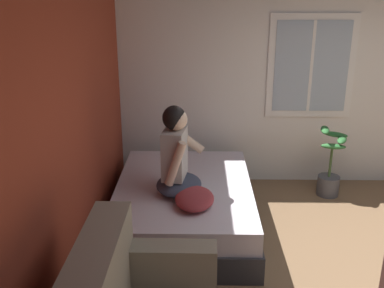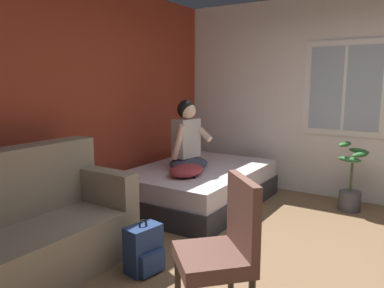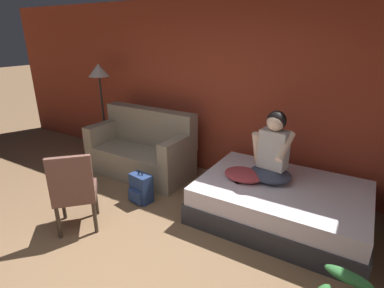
{
  "view_description": "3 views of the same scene",
  "coord_description": "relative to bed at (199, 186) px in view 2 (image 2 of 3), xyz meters",
  "views": [
    {
      "loc": [
        -2.99,
        1.74,
        2.42
      ],
      "look_at": [
        0.53,
        1.8,
        1.16
      ],
      "focal_mm": 42.0,
      "sensor_mm": 36.0,
      "label": 1
    },
    {
      "loc": [
        -2.82,
        -0.58,
        1.6
      ],
      "look_at": [
        0.35,
        1.45,
        0.95
      ],
      "focal_mm": 35.0,
      "sensor_mm": 36.0,
      "label": 2
    },
    {
      "loc": [
        1.9,
        -1.41,
        2.19
      ],
      "look_at": [
        -0.08,
        1.91,
        0.76
      ],
      "focal_mm": 28.0,
      "sensor_mm": 36.0,
      "label": 3
    }
  ],
  "objects": [
    {
      "name": "person_seated",
      "position": [
        -0.17,
        0.06,
        0.6
      ],
      "size": [
        0.58,
        0.51,
        0.88
      ],
      "color": "#383D51",
      "rests_on": "bed"
    },
    {
      "name": "ground_plane",
      "position": [
        -1.19,
        -1.89,
        -0.24
      ],
      "size": [
        40.0,
        40.0,
        0.0
      ],
      "primitive_type": "plane",
      "color": "brown"
    },
    {
      "name": "bed",
      "position": [
        0.0,
        0.0,
        0.0
      ],
      "size": [
        2.0,
        1.42,
        0.48
      ],
      "color": "#2D2D33",
      "rests_on": "ground"
    },
    {
      "name": "cell_phone",
      "position": [
        -0.51,
        -0.18,
        0.25
      ],
      "size": [
        0.14,
        0.15,
        0.01
      ],
      "primitive_type": "cube",
      "rotation": [
        0.0,
        0.0,
        3.83
      ],
      "color": "black",
      "rests_on": "bed"
    },
    {
      "name": "throw_pillow",
      "position": [
        -0.46,
        -0.11,
        0.31
      ],
      "size": [
        0.49,
        0.37,
        0.14
      ],
      "primitive_type": "ellipsoid",
      "rotation": [
        0.0,
        0.0,
        -0.02
      ],
      "color": "#993338",
      "rests_on": "bed"
    },
    {
      "name": "potted_plant",
      "position": [
        0.77,
        -1.72,
        0.07
      ],
      "size": [
        0.39,
        0.37,
        0.85
      ],
      "color": "#4C4C51",
      "rests_on": "ground"
    },
    {
      "name": "wall_side_with_window",
      "position": [
        1.29,
        -1.89,
        1.12
      ],
      "size": [
        0.19,
        6.84,
        2.7
      ],
      "color": "silver",
      "rests_on": "ground"
    },
    {
      "name": "wall_back_accent",
      "position": [
        -1.19,
        0.91,
        1.11
      ],
      "size": [
        9.81,
        0.16,
        2.7
      ],
      "primitive_type": "cube",
      "color": "#993823",
      "rests_on": "ground"
    },
    {
      "name": "backpack",
      "position": [
        -1.76,
        -0.55,
        -0.04
      ],
      "size": [
        0.33,
        0.27,
        0.46
      ],
      "color": "navy",
      "rests_on": "ground"
    },
    {
      "name": "couch",
      "position": [
        -2.34,
        0.21,
        0.16
      ],
      "size": [
        1.71,
        0.84,
        1.04
      ],
      "color": "gray",
      "rests_on": "ground"
    },
    {
      "name": "side_chair",
      "position": [
        -1.99,
        -1.41,
        0.3
      ],
      "size": [
        0.65,
        0.65,
        0.98
      ],
      "color": "#382D23",
      "rests_on": "ground"
    }
  ]
}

